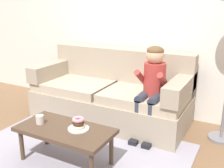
# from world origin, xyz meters

# --- Properties ---
(ground) EXTENTS (10.00, 10.00, 0.00)m
(ground) POSITION_xyz_m (0.00, 0.00, 0.00)
(ground) COLOR brown
(wall_back) EXTENTS (8.00, 0.10, 2.80)m
(wall_back) POSITION_xyz_m (0.00, 1.40, 1.40)
(wall_back) COLOR silver
(wall_back) RESTS_ON ground
(area_rug) EXTENTS (2.32, 1.81, 0.01)m
(area_rug) POSITION_xyz_m (0.00, -0.25, 0.01)
(area_rug) COLOR #9993A3
(area_rug) RESTS_ON ground
(couch) EXTENTS (2.13, 0.90, 0.95)m
(couch) POSITION_xyz_m (-0.12, 0.85, 0.34)
(couch) COLOR tan
(couch) RESTS_ON ground
(coffee_table) EXTENTS (0.97, 0.48, 0.39)m
(coffee_table) POSITION_xyz_m (0.01, -0.33, 0.34)
(coffee_table) COLOR #4C3828
(coffee_table) RESTS_ON ground
(person_child) EXTENTS (0.34, 0.58, 1.10)m
(person_child) POSITION_xyz_m (0.55, 0.64, 0.67)
(person_child) COLOR #AD3833
(person_child) RESTS_ON ground
(plate) EXTENTS (0.21, 0.21, 0.01)m
(plate) POSITION_xyz_m (0.14, -0.29, 0.39)
(plate) COLOR white
(plate) RESTS_ON coffee_table
(donut) EXTENTS (0.14, 0.14, 0.04)m
(donut) POSITION_xyz_m (0.14, -0.29, 0.42)
(donut) COLOR beige
(donut) RESTS_ON plate
(donut_second) EXTENTS (0.14, 0.14, 0.04)m
(donut_second) POSITION_xyz_m (0.14, -0.29, 0.45)
(donut_second) COLOR #422619
(donut_second) RESTS_ON donut
(donut_third) EXTENTS (0.14, 0.14, 0.04)m
(donut_third) POSITION_xyz_m (0.14, -0.29, 0.49)
(donut_third) COLOR pink
(donut_third) RESTS_ON donut_second
(mug) EXTENTS (0.08, 0.08, 0.09)m
(mug) POSITION_xyz_m (-0.28, -0.37, 0.43)
(mug) COLOR silver
(mug) RESTS_ON coffee_table
(toy_controller) EXTENTS (0.23, 0.09, 0.05)m
(toy_controller) POSITION_xyz_m (-0.50, 0.03, 0.03)
(toy_controller) COLOR red
(toy_controller) RESTS_ON ground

